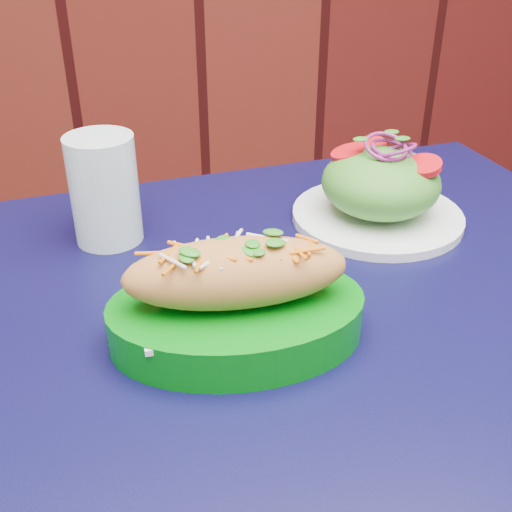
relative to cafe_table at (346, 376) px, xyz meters
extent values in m
cube|color=black|center=(0.00, 0.00, 0.07)|extent=(0.88, 0.88, 0.03)
cylinder|color=black|center=(-0.36, 0.29, -0.30)|extent=(0.04, 0.04, 0.72)
cylinder|color=black|center=(0.29, 0.36, -0.30)|extent=(0.04, 0.04, 0.72)
cube|color=white|center=(-0.13, -0.02, 0.13)|extent=(0.19, 0.11, 0.01)
ellipsoid|color=#D98645|center=(-0.13, -0.02, 0.16)|extent=(0.21, 0.09, 0.06)
cylinder|color=white|center=(0.10, 0.19, 0.09)|extent=(0.22, 0.22, 0.01)
ellipsoid|color=#4C992D|center=(0.10, 0.19, 0.14)|extent=(0.15, 0.15, 0.08)
cylinder|color=red|center=(0.14, 0.16, 0.18)|extent=(0.04, 0.04, 0.01)
cylinder|color=red|center=(0.07, 0.22, 0.18)|extent=(0.04, 0.04, 0.01)
cylinder|color=red|center=(0.10, 0.24, 0.18)|extent=(0.04, 0.04, 0.01)
torus|color=#841C66|center=(0.10, 0.19, 0.19)|extent=(0.06, 0.06, 0.01)
torus|color=#841C66|center=(0.10, 0.19, 0.19)|extent=(0.06, 0.06, 0.01)
torus|color=#841C66|center=(0.10, 0.19, 0.20)|extent=(0.06, 0.06, 0.01)
cylinder|color=silver|center=(-0.24, 0.22, 0.15)|extent=(0.08, 0.08, 0.13)
camera|label=1|loc=(-0.22, -0.51, 0.47)|focal=45.00mm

